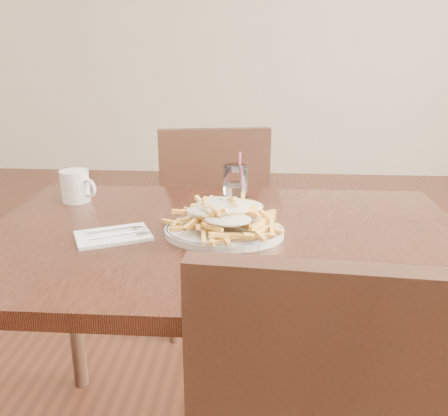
# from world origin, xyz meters

# --- Properties ---
(table) EXTENTS (1.20, 0.80, 0.75)m
(table) POSITION_xyz_m (0.00, 0.00, 0.67)
(table) COLOR black
(table) RESTS_ON ground
(chair_far) EXTENTS (0.47, 0.47, 0.90)m
(chair_far) POSITION_xyz_m (-0.10, 0.76, 0.51)
(chair_far) COLOR black
(chair_far) RESTS_ON ground
(fries_plate) EXTENTS (0.35, 0.32, 0.02)m
(fries_plate) POSITION_xyz_m (0.00, -0.01, 0.76)
(fries_plate) COLOR white
(fries_plate) RESTS_ON table
(loaded_fries) EXTENTS (0.31, 0.28, 0.08)m
(loaded_fries) POSITION_xyz_m (0.00, -0.01, 0.81)
(loaded_fries) COLOR #EEB348
(loaded_fries) RESTS_ON fries_plate
(napkin) EXTENTS (0.21, 0.18, 0.01)m
(napkin) POSITION_xyz_m (-0.26, -0.05, 0.75)
(napkin) COLOR white
(napkin) RESTS_ON table
(cutlery) EXTENTS (0.15, 0.12, 0.01)m
(cutlery) POSITION_xyz_m (-0.27, -0.04, 0.76)
(cutlery) COLOR silver
(cutlery) RESTS_ON napkin
(water_glass) EXTENTS (0.07, 0.07, 0.15)m
(water_glass) POSITION_xyz_m (0.02, 0.24, 0.80)
(water_glass) COLOR white
(water_glass) RESTS_ON table
(coffee_mug) EXTENTS (0.11, 0.08, 0.09)m
(coffee_mug) POSITION_xyz_m (-0.45, 0.23, 0.80)
(coffee_mug) COLOR white
(coffee_mug) RESTS_ON table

